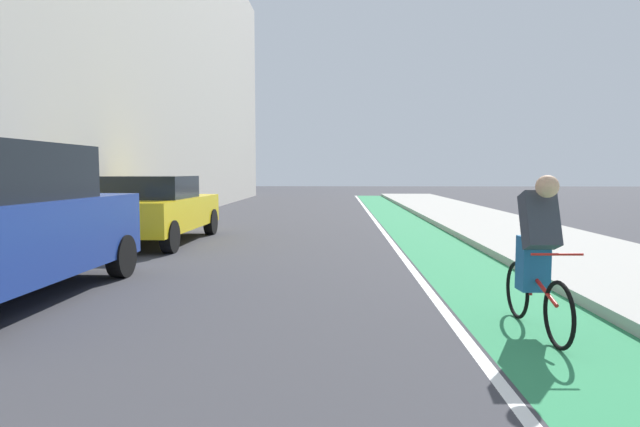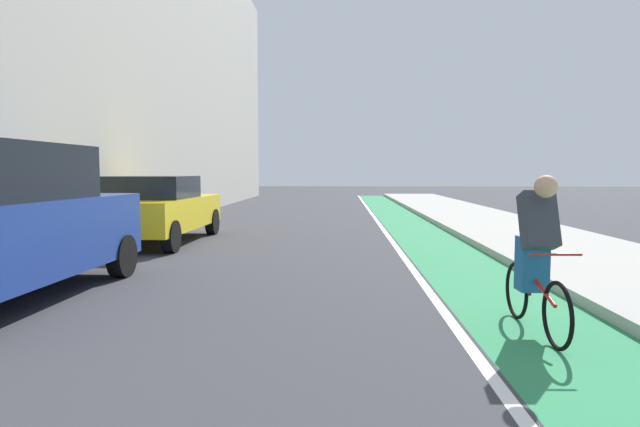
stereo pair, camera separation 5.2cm
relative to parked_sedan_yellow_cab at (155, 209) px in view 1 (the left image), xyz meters
The scene contains 7 objects.
ground_plane 3.28m from the parked_sedan_yellow_cab, 17.39° to the left, with size 93.04×93.04×0.00m, color #38383D.
bike_lane_paint 7.03m from the parked_sedan_yellow_cab, 25.00° to the left, with size 1.60×42.29×0.00m, color #2D8451.
lane_divider_stripe 6.23m from the parked_sedan_yellow_cab, 28.52° to the left, with size 0.12×42.29×0.00m, color white.
sidewalk_right 9.29m from the parked_sedan_yellow_cab, 18.58° to the left, with size 3.30×42.29×0.14m, color #A8A59E.
building_facade_left 6.73m from the parked_sedan_yellow_cab, 133.98° to the left, with size 3.00×42.29×12.25m.
parked_sedan_yellow_cab is the anchor object (origin of this frame).
cyclist_mid 9.10m from the parked_sedan_yellow_cab, 47.11° to the right, with size 0.48×1.69×1.60m.
Camera 1 is at (1.13, 4.11, 1.63)m, focal length 30.01 mm.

